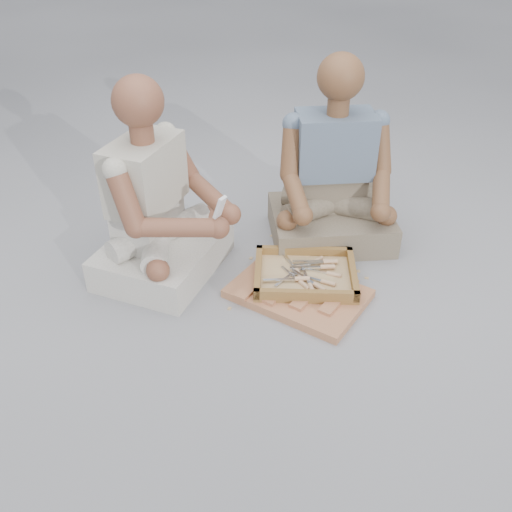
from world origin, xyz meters
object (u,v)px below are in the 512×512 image
(companion, at_px, (333,182))
(carved_panel, at_px, (298,293))
(tool_tray, at_px, (305,275))
(craftsman, at_px, (158,211))

(companion, bearing_deg, carved_panel, 64.27)
(tool_tray, xyz_separation_m, craftsman, (-0.72, -0.05, 0.27))
(tool_tray, distance_m, companion, 0.55)
(tool_tray, bearing_deg, companion, 85.66)
(tool_tray, relative_size, companion, 0.57)
(tool_tray, xyz_separation_m, companion, (0.04, 0.49, 0.27))
(carved_panel, relative_size, companion, 0.62)
(tool_tray, height_order, craftsman, craftsman)
(tool_tray, height_order, companion, companion)
(carved_panel, height_order, tool_tray, tool_tray)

